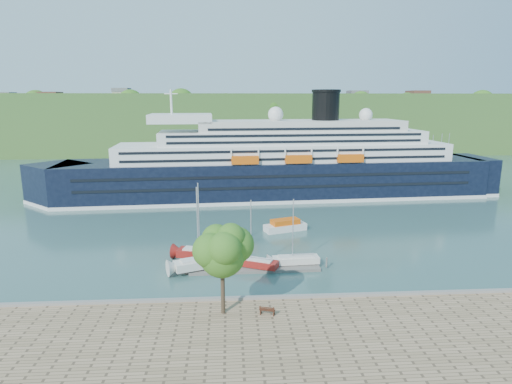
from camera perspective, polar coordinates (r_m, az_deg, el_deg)
The scene contains 12 objects.
ground at distance 47.66m, azimuth -2.15°, elevation -15.09°, with size 400.00×400.00×0.00m, color #2B4C46.
far_hillside at distance 187.58m, azimuth -3.36°, elevation 9.24°, with size 400.00×50.00×24.00m, color #326327.
quay_coping at distance 46.97m, azimuth -2.16°, elevation -13.96°, with size 220.00×0.50×0.30m, color slate.
cruise_ship at distance 96.15m, azimuth 2.60°, elevation 6.38°, with size 107.09×15.59×24.05m, color black, non-canonical shape.
park_bench at distance 43.87m, azimuth 1.52°, elevation -15.43°, with size 1.60×0.66×1.03m, color #401F12, non-canonical shape.
promenade_tree at distance 42.40m, azimuth -4.50°, elevation -9.74°, with size 6.08×6.08×10.08m, color #2F671B, non-canonical shape.
floating_pontoon at distance 56.59m, azimuth -0.13°, elevation -10.28°, with size 17.05×2.08×0.38m, color slate, non-canonical shape.
sailboat_white_near at distance 55.34m, azimuth -7.20°, elevation -5.23°, with size 8.27×2.30×10.68m, color silver, non-canonical shape.
sailboat_red at distance 55.60m, azimuth -0.22°, elevation -6.01°, with size 6.89×1.91×8.90m, color maroon, non-canonical shape.
sailboat_white_far at distance 56.87m, azimuth 5.41°, elevation -5.69°, with size 6.84×1.90×8.83m, color silver, non-canonical shape.
tender_launch at distance 72.93m, azimuth 3.92°, elevation -4.40°, with size 7.25×2.48×2.00m, color #DB570C, non-canonical shape.
sailboat_extra at distance 58.62m, azimuth -7.10°, elevation -4.33°, with size 8.11×2.25×10.48m, color maroon, non-canonical shape.
Camera 1 is at (-0.94, -42.32, 21.92)m, focal length 30.00 mm.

